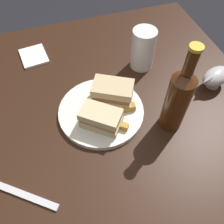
{
  "coord_description": "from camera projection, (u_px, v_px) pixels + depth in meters",
  "views": [
    {
      "loc": [
        0.35,
        -0.15,
        1.32
      ],
      "look_at": [
        -0.03,
        -0.03,
        0.77
      ],
      "focal_mm": 37.52,
      "sensor_mm": 36.0,
      "label": 1
    }
  ],
  "objects": [
    {
      "name": "sandwich_half_left",
      "position": [
        101.0,
        118.0,
        0.65
      ],
      "size": [
        0.12,
        0.13,
        0.06
      ],
      "color": "beige",
      "rests_on": "plate"
    },
    {
      "name": "napkin",
      "position": [
        34.0,
        56.0,
        0.86
      ],
      "size": [
        0.12,
        0.1,
        0.01
      ],
      "primitive_type": "cube",
      "rotation": [
        0.0,
        0.0,
        0.12
      ],
      "color": "white",
      "rests_on": "dining_table"
    },
    {
      "name": "fork",
      "position": [
        25.0,
        195.0,
        0.57
      ],
      "size": [
        0.12,
        0.15,
        0.01
      ],
      "primitive_type": "cube",
      "rotation": [
        0.0,
        0.0,
        4.07
      ],
      "color": "silver",
      "rests_on": "dining_table"
    },
    {
      "name": "pint_glass",
      "position": [
        143.0,
        51.0,
        0.79
      ],
      "size": [
        0.08,
        0.08,
        0.14
      ],
      "color": "white",
      "rests_on": "dining_table"
    },
    {
      "name": "potato_wedge_middle",
      "position": [
        129.0,
        107.0,
        0.7
      ],
      "size": [
        0.02,
        0.04,
        0.02
      ],
      "primitive_type": "cube",
      "rotation": [
        0.0,
        0.0,
        4.64
      ],
      "color": "#B77F33",
      "rests_on": "plate"
    },
    {
      "name": "plate",
      "position": [
        101.0,
        111.0,
        0.71
      ],
      "size": [
        0.26,
        0.26,
        0.02
      ],
      "primitive_type": "cylinder",
      "color": "silver",
      "rests_on": "dining_table"
    },
    {
      "name": "dining_table",
      "position": [
        120.0,
        171.0,
        0.99
      ],
      "size": [
        1.13,
        0.93,
        0.74
      ],
      "primitive_type": "cube",
      "color": "black",
      "rests_on": "ground"
    },
    {
      "name": "cider_bottle",
      "position": [
        178.0,
        99.0,
        0.61
      ],
      "size": [
        0.06,
        0.06,
        0.28
      ],
      "color": "#47230F",
      "rests_on": "dining_table"
    },
    {
      "name": "sandwich_half_right",
      "position": [
        113.0,
        93.0,
        0.7
      ],
      "size": [
        0.12,
        0.14,
        0.07
      ],
      "color": "#CCB284",
      "rests_on": "plate"
    },
    {
      "name": "ground_plane",
      "position": [
        118.0,
        197.0,
        1.29
      ],
      "size": [
        6.0,
        6.0,
        0.0
      ],
      "primitive_type": "plane",
      "color": "black"
    },
    {
      "name": "potato_wedge_front",
      "position": [
        112.0,
        103.0,
        0.71
      ],
      "size": [
        0.02,
        0.04,
        0.01
      ],
      "primitive_type": "cube",
      "rotation": [
        0.0,
        0.0,
        4.51
      ],
      "color": "#AD702D",
      "rests_on": "plate"
    },
    {
      "name": "gravy_boat",
      "position": [
        216.0,
        77.0,
        0.75
      ],
      "size": [
        0.09,
        0.13,
        0.07
      ],
      "color": "#B7B7BC",
      "rests_on": "dining_table"
    },
    {
      "name": "potato_wedge_back",
      "position": [
        119.0,
        125.0,
        0.66
      ],
      "size": [
        0.05,
        0.05,
        0.02
      ],
      "primitive_type": "cube",
      "rotation": [
        0.0,
        0.0,
        0.92
      ],
      "color": "gold",
      "rests_on": "plate"
    }
  ]
}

